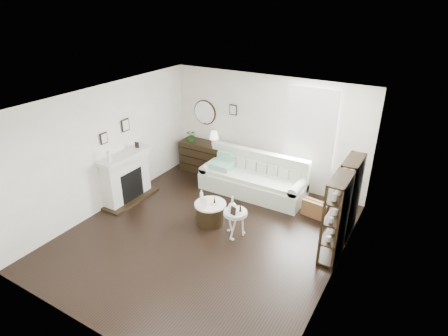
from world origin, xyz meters
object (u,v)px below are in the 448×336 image
Objects in this scene: dresser at (203,157)px; drum_table at (210,213)px; sofa at (254,180)px; pedestal_table at (235,213)px.

drum_table is (1.51, -2.02, -0.18)m from dresser.
sofa is 2.06× the size of dresser.
sofa is at bearing -13.01° from dresser.
pedestal_table is at bearing -74.65° from sofa.
dresser is 2.17× the size of pedestal_table.
drum_table is 0.75m from pedestal_table.
pedestal_table is at bearing -44.78° from dresser.
pedestal_table is at bearing -12.74° from drum_table.
drum_table is (-0.18, -1.63, -0.09)m from sofa.
pedestal_table is (0.49, -1.78, 0.19)m from sofa.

